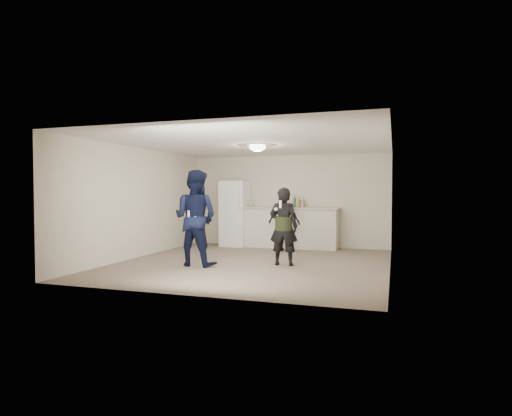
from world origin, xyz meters
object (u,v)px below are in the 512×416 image
(fridge, at_px, (235,214))
(spectator, at_px, (284,223))
(man, at_px, (195,218))
(counter, at_px, (288,228))
(woman, at_px, (284,226))
(shaker, at_px, (251,204))

(fridge, xyz_separation_m, spectator, (1.57, -0.67, -0.18))
(man, relative_size, spectator, 1.34)
(counter, distance_m, spectator, 0.77)
(fridge, xyz_separation_m, woman, (2.07, -2.69, -0.11))
(counter, relative_size, fridge, 1.44)
(woman, bearing_deg, man, 15.14)
(spectator, bearing_deg, woman, 113.33)
(man, bearing_deg, woman, -158.13)
(shaker, xyz_separation_m, man, (-0.05, -3.41, -0.21))
(spectator, bearing_deg, counter, -75.35)
(counter, relative_size, shaker, 15.29)
(counter, relative_size, spectator, 1.81)
(man, distance_m, spectator, 2.86)
(counter, distance_m, man, 3.54)
(shaker, bearing_deg, man, -90.84)
(fridge, relative_size, woman, 1.13)
(counter, xyz_separation_m, spectator, (0.07, -0.74, 0.19))
(counter, bearing_deg, woman, -78.40)
(man, xyz_separation_m, woman, (1.70, 0.56, -0.17))
(man, relative_size, woman, 1.22)
(fridge, distance_m, woman, 3.40)
(fridge, height_order, man, man)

